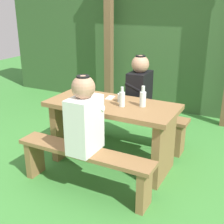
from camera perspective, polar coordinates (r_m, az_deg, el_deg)
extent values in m
plane|color=#3E8637|center=(3.51, 0.00, -9.60)|extent=(12.00, 12.00, 0.00)
cube|color=#34572C|center=(5.27, 12.00, 11.90)|extent=(6.40, 0.64, 2.03)
cube|color=brown|center=(5.09, -0.62, 13.39)|extent=(0.12, 0.12, 2.27)
cube|color=olive|center=(3.22, 0.00, 1.27)|extent=(1.40, 0.64, 0.05)
cube|color=olive|center=(3.65, -8.41, -2.71)|extent=(0.08, 0.54, 0.68)
cube|color=olive|center=(3.15, 9.79, -6.66)|extent=(0.08, 0.54, 0.68)
cube|color=olive|center=(2.87, -5.36, -7.52)|extent=(1.40, 0.24, 0.04)
cube|color=olive|center=(3.32, -14.40, -8.32)|extent=(0.07, 0.22, 0.39)
cube|color=olive|center=(2.75, 6.13, -14.33)|extent=(0.07, 0.22, 0.39)
cube|color=olive|center=(3.81, 4.01, -0.27)|extent=(1.40, 0.24, 0.04)
cube|color=olive|center=(4.15, -3.92, -1.68)|extent=(0.07, 0.22, 0.39)
cube|color=olive|center=(3.71, 12.76, -4.97)|extent=(0.07, 0.22, 0.39)
cube|color=white|center=(2.74, -5.20, -2.44)|extent=(0.22, 0.34, 0.52)
sphere|color=tan|center=(2.63, -5.45, 4.70)|extent=(0.21, 0.21, 0.21)
cylinder|color=black|center=(2.61, -5.51, 6.59)|extent=(0.12, 0.12, 0.02)
cylinder|color=white|center=(2.82, -3.75, 0.49)|extent=(0.25, 0.07, 0.15)
cube|color=black|center=(3.69, 5.19, 3.61)|extent=(0.22, 0.34, 0.52)
sphere|color=tan|center=(3.60, 5.37, 9.01)|extent=(0.21, 0.21, 0.21)
cylinder|color=black|center=(3.59, 5.42, 10.41)|extent=(0.12, 0.12, 0.02)
cylinder|color=black|center=(3.54, 4.37, 4.64)|extent=(0.25, 0.07, 0.15)
cylinder|color=silver|center=(3.24, 1.67, 2.70)|extent=(0.07, 0.07, 0.09)
cylinder|color=silver|center=(3.09, 1.91, 2.41)|extent=(0.06, 0.06, 0.15)
cylinder|color=silver|center=(3.06, 1.94, 4.27)|extent=(0.03, 0.03, 0.06)
cylinder|color=silver|center=(3.10, 5.85, 2.42)|extent=(0.07, 0.07, 0.16)
cylinder|color=silver|center=(3.07, 5.93, 4.35)|extent=(0.03, 0.03, 0.06)
cube|color=silver|center=(3.38, -0.36, 2.73)|extent=(0.09, 0.15, 0.01)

